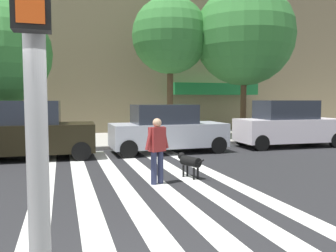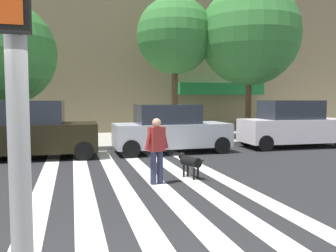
{
  "view_description": "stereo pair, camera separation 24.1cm",
  "coord_description": "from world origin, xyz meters",
  "px_view_note": "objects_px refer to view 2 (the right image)",
  "views": [
    {
      "loc": [
        -0.84,
        -3.37,
        2.1
      ],
      "look_at": [
        1.78,
        5.14,
        1.42
      ],
      "focal_mm": 36.89,
      "sensor_mm": 36.0,
      "label": 1
    },
    {
      "loc": [
        -0.61,
        -3.44,
        2.1
      ],
      "look_at": [
        1.78,
        5.14,
        1.42
      ],
      "focal_mm": 36.89,
      "sensor_mm": 36.0,
      "label": 2
    }
  ],
  "objects_px": {
    "parked_car_fourth_in_line": "(293,125)",
    "street_tree_nearest": "(3,54)",
    "parked_car_behind_first": "(30,131)",
    "pedestrian_dog_walker": "(157,147)",
    "parked_car_third_in_line": "(170,130)",
    "street_tree_middle": "(175,36)",
    "dog_on_leash": "(189,162)",
    "street_tree_further": "(250,35)"
  },
  "relations": [
    {
      "from": "parked_car_third_in_line",
      "to": "street_tree_middle",
      "type": "distance_m",
      "value": 5.75
    },
    {
      "from": "parked_car_fourth_in_line",
      "to": "pedestrian_dog_walker",
      "type": "relative_size",
      "value": 2.86
    },
    {
      "from": "parked_car_third_in_line",
      "to": "pedestrian_dog_walker",
      "type": "xyz_separation_m",
      "value": [
        -1.74,
        -4.86,
        0.01
      ]
    },
    {
      "from": "street_tree_nearest",
      "to": "pedestrian_dog_walker",
      "type": "bearing_deg",
      "value": -57.69
    },
    {
      "from": "dog_on_leash",
      "to": "street_tree_middle",
      "type": "bearing_deg",
      "value": 76.08
    },
    {
      "from": "parked_car_behind_first",
      "to": "parked_car_fourth_in_line",
      "type": "height_order",
      "value": "parked_car_fourth_in_line"
    },
    {
      "from": "parked_car_third_in_line",
      "to": "pedestrian_dog_walker",
      "type": "bearing_deg",
      "value": -109.68
    },
    {
      "from": "parked_car_fourth_in_line",
      "to": "parked_car_third_in_line",
      "type": "bearing_deg",
      "value": -179.98
    },
    {
      "from": "parked_car_fourth_in_line",
      "to": "street_tree_further",
      "type": "height_order",
      "value": "street_tree_further"
    },
    {
      "from": "parked_car_behind_first",
      "to": "pedestrian_dog_walker",
      "type": "xyz_separation_m",
      "value": [
        3.45,
        -4.86,
        -0.06
      ]
    },
    {
      "from": "street_tree_middle",
      "to": "pedestrian_dog_walker",
      "type": "xyz_separation_m",
      "value": [
        -2.99,
        -8.42,
        -4.32
      ]
    },
    {
      "from": "parked_car_fourth_in_line",
      "to": "street_tree_further",
      "type": "bearing_deg",
      "value": 107.7
    },
    {
      "from": "street_tree_nearest",
      "to": "dog_on_leash",
      "type": "distance_m",
      "value": 9.67
    },
    {
      "from": "parked_car_third_in_line",
      "to": "dog_on_leash",
      "type": "xyz_separation_m",
      "value": [
        -0.74,
        -4.46,
        -0.47
      ]
    },
    {
      "from": "street_tree_middle",
      "to": "parked_car_fourth_in_line",
      "type": "bearing_deg",
      "value": -39.18
    },
    {
      "from": "parked_car_fourth_in_line",
      "to": "dog_on_leash",
      "type": "relative_size",
      "value": 4.81
    },
    {
      "from": "parked_car_third_in_line",
      "to": "parked_car_fourth_in_line",
      "type": "xyz_separation_m",
      "value": [
        5.62,
        0.0,
        0.06
      ]
    },
    {
      "from": "parked_car_behind_first",
      "to": "street_tree_middle",
      "type": "relative_size",
      "value": 0.66
    },
    {
      "from": "street_tree_middle",
      "to": "pedestrian_dog_walker",
      "type": "distance_m",
      "value": 9.93
    },
    {
      "from": "parked_car_behind_first",
      "to": "parked_car_third_in_line",
      "type": "xyz_separation_m",
      "value": [
        5.19,
        -0.0,
        -0.07
      ]
    },
    {
      "from": "street_tree_nearest",
      "to": "pedestrian_dog_walker",
      "type": "distance_m",
      "value": 9.26
    },
    {
      "from": "parked_car_behind_first",
      "to": "dog_on_leash",
      "type": "xyz_separation_m",
      "value": [
        4.45,
        -4.46,
        -0.54
      ]
    },
    {
      "from": "parked_car_third_in_line",
      "to": "street_tree_nearest",
      "type": "height_order",
      "value": "street_tree_nearest"
    },
    {
      "from": "parked_car_fourth_in_line",
      "to": "street_tree_middle",
      "type": "height_order",
      "value": "street_tree_middle"
    },
    {
      "from": "street_tree_further",
      "to": "street_tree_nearest",
      "type": "bearing_deg",
      "value": -179.94
    },
    {
      "from": "street_tree_middle",
      "to": "street_tree_further",
      "type": "height_order",
      "value": "street_tree_further"
    },
    {
      "from": "parked_car_third_in_line",
      "to": "street_tree_nearest",
      "type": "xyz_separation_m",
      "value": [
        -6.41,
        2.53,
        3.07
      ]
    },
    {
      "from": "pedestrian_dog_walker",
      "to": "street_tree_middle",
      "type": "bearing_deg",
      "value": 70.45
    },
    {
      "from": "parked_car_behind_first",
      "to": "parked_car_third_in_line",
      "type": "height_order",
      "value": "parked_car_behind_first"
    },
    {
      "from": "street_tree_nearest",
      "to": "street_tree_middle",
      "type": "bearing_deg",
      "value": 7.71
    },
    {
      "from": "parked_car_fourth_in_line",
      "to": "street_tree_nearest",
      "type": "xyz_separation_m",
      "value": [
        -12.03,
        2.52,
        3.01
      ]
    },
    {
      "from": "parked_car_third_in_line",
      "to": "street_tree_further",
      "type": "relative_size",
      "value": 0.59
    },
    {
      "from": "parked_car_behind_first",
      "to": "pedestrian_dog_walker",
      "type": "distance_m",
      "value": 5.96
    },
    {
      "from": "parked_car_fourth_in_line",
      "to": "pedestrian_dog_walker",
      "type": "xyz_separation_m",
      "value": [
        -7.36,
        -4.86,
        -0.05
      ]
    },
    {
      "from": "parked_car_third_in_line",
      "to": "pedestrian_dog_walker",
      "type": "relative_size",
      "value": 2.76
    },
    {
      "from": "street_tree_nearest",
      "to": "street_tree_further",
      "type": "distance_m",
      "value": 11.3
    },
    {
      "from": "parked_car_behind_first",
      "to": "street_tree_further",
      "type": "distance_m",
      "value": 11.17
    },
    {
      "from": "parked_car_behind_first",
      "to": "street_tree_nearest",
      "type": "height_order",
      "value": "street_tree_nearest"
    },
    {
      "from": "street_tree_middle",
      "to": "dog_on_leash",
      "type": "relative_size",
      "value": 7.18
    },
    {
      "from": "street_tree_nearest",
      "to": "dog_on_leash",
      "type": "relative_size",
      "value": 6.12
    },
    {
      "from": "parked_car_third_in_line",
      "to": "parked_car_fourth_in_line",
      "type": "bearing_deg",
      "value": 0.02
    },
    {
      "from": "parked_car_fourth_in_line",
      "to": "street_tree_middle",
      "type": "bearing_deg",
      "value": 140.82
    }
  ]
}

